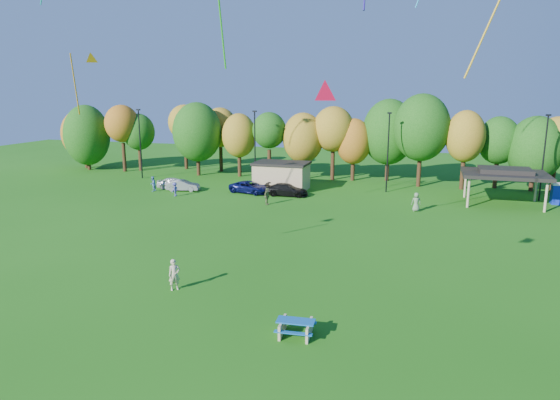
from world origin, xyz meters
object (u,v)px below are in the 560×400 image
(kite_flyer, at_px, (174,275))
(car_a, at_px, (174,183))
(car_b, at_px, (183,185))
(picnic_table, at_px, (296,327))
(car_c, at_px, (250,187))
(car_d, at_px, (287,190))

(kite_flyer, distance_m, car_a, 31.21)
(car_a, height_order, car_b, car_a)
(car_a, bearing_deg, car_b, -114.63)
(picnic_table, height_order, car_c, car_c)
(picnic_table, xyz_separation_m, car_d, (-9.28, 30.91, 0.23))
(picnic_table, distance_m, car_b, 37.08)
(picnic_table, xyz_separation_m, car_a, (-23.18, 30.79, 0.23))
(kite_flyer, xyz_separation_m, car_d, (-1.00, 27.54, -0.26))
(car_b, bearing_deg, car_d, -99.42)
(car_a, bearing_deg, car_d, -89.74)
(car_c, bearing_deg, picnic_table, -143.45)
(car_d, bearing_deg, picnic_table, -165.68)
(car_d, bearing_deg, car_b, 91.32)
(kite_flyer, height_order, car_a, kite_flyer)
(kite_flyer, height_order, car_d, kite_flyer)
(picnic_table, xyz_separation_m, car_b, (-21.66, 30.10, 0.18))
(car_a, xyz_separation_m, car_c, (9.47, 0.40, -0.01))
(picnic_table, distance_m, car_c, 34.07)
(kite_flyer, relative_size, car_a, 0.47)
(picnic_table, height_order, car_b, car_b)
(picnic_table, relative_size, car_d, 0.41)
(car_d, bearing_deg, kite_flyer, 179.68)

